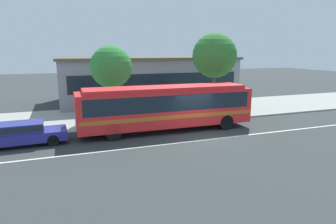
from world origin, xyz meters
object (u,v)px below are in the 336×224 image
at_px(sedan_behind_bus, 22,133).
at_px(street_tree_mid_block, 214,56).
at_px(bus_stop_sign, 222,99).
at_px(pedestrian_walking_along_curb, 117,110).
at_px(transit_bus, 166,105).
at_px(pedestrian_waiting_near_sign, 120,109).
at_px(street_tree_near_stop, 111,67).

height_order(sedan_behind_bus, street_tree_mid_block, street_tree_mid_block).
bearing_deg(bus_stop_sign, pedestrian_walking_along_curb, 172.67).
bearing_deg(transit_bus, street_tree_mid_block, 34.00).
bearing_deg(transit_bus, pedestrian_walking_along_curb, 135.65).
bearing_deg(pedestrian_walking_along_curb, transit_bus, -44.35).
xyz_separation_m(pedestrian_waiting_near_sign, bus_stop_sign, (7.62, -1.57, 0.55)).
bearing_deg(sedan_behind_bus, street_tree_mid_block, 15.19).
distance_m(sedan_behind_bus, pedestrian_waiting_near_sign, 7.05).
distance_m(transit_bus, street_tree_near_stop, 5.45).
relative_size(pedestrian_walking_along_curb, street_tree_mid_block, 0.25).
height_order(pedestrian_walking_along_curb, street_tree_mid_block, street_tree_mid_block).
relative_size(pedestrian_waiting_near_sign, pedestrian_walking_along_curb, 0.99).
bearing_deg(transit_bus, sedan_behind_bus, -179.10).
height_order(sedan_behind_bus, street_tree_near_stop, street_tree_near_stop).
relative_size(transit_bus, bus_stop_sign, 4.94).
relative_size(transit_bus, pedestrian_walking_along_curb, 7.01).
distance_m(pedestrian_walking_along_curb, bus_stop_sign, 7.99).
bearing_deg(bus_stop_sign, street_tree_near_stop, 163.64).
relative_size(pedestrian_waiting_near_sign, bus_stop_sign, 0.70).
relative_size(transit_bus, street_tree_near_stop, 2.09).
height_order(sedan_behind_bus, pedestrian_waiting_near_sign, pedestrian_waiting_near_sign).
bearing_deg(street_tree_near_stop, pedestrian_waiting_near_sign, -64.46).
height_order(pedestrian_walking_along_curb, bus_stop_sign, bus_stop_sign).
distance_m(transit_bus, bus_stop_sign, 5.41).
distance_m(pedestrian_waiting_near_sign, bus_stop_sign, 7.80).
height_order(bus_stop_sign, street_tree_near_stop, street_tree_near_stop).
relative_size(sedan_behind_bus, street_tree_mid_block, 0.71).
bearing_deg(street_tree_near_stop, street_tree_mid_block, -2.25).
bearing_deg(street_tree_near_stop, bus_stop_sign, -16.36).
relative_size(pedestrian_waiting_near_sign, street_tree_mid_block, 0.25).
bearing_deg(sedan_behind_bus, street_tree_near_stop, 35.71).
xyz_separation_m(transit_bus, pedestrian_walking_along_curb, (-2.76, 2.70, -0.64)).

